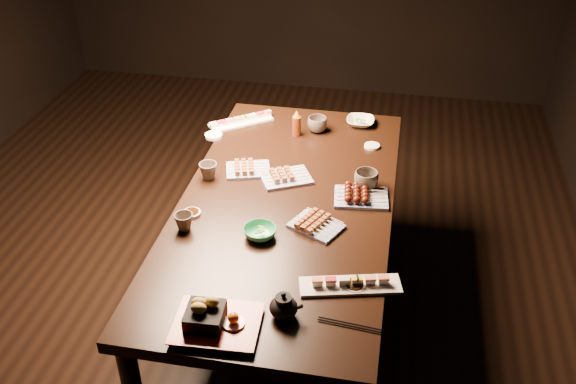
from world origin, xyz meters
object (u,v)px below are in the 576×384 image
at_px(teacup_far_right, 317,124).
at_px(yakitori_plate_left, 248,167).
at_px(yakitori_plate_center, 286,174).
at_px(edamame_bowl_green, 260,232).
at_px(yakitori_plate_right, 316,222).
at_px(teacup_near_left, 184,222).
at_px(edamame_bowl_cream, 360,122).
at_px(teacup_mid_right, 366,180).
at_px(teacup_far_left, 208,171).
at_px(dining_table, 286,270).
at_px(sushi_platter_far, 241,120).
at_px(condiment_bottle, 297,123).
at_px(sushi_platter_near, 350,282).
at_px(teapot, 283,305).
at_px(tempura_tray, 216,316).

bearing_deg(teacup_far_right, yakitori_plate_left, -119.76).
height_order(yakitori_plate_center, edamame_bowl_green, yakitori_plate_center).
distance_m(yakitori_plate_right, teacup_near_left, 0.53).
distance_m(yakitori_plate_right, edamame_bowl_cream, 0.93).
bearing_deg(teacup_mid_right, teacup_far_left, -176.11).
bearing_deg(teacup_far_right, dining_table, -93.15).
bearing_deg(sushi_platter_far, teacup_mid_right, 106.94).
distance_m(teacup_near_left, condiment_bottle, 0.92).
bearing_deg(sushi_platter_near, edamame_bowl_green, 135.43).
bearing_deg(teacup_near_left, dining_table, 35.81).
distance_m(yakitori_plate_left, teacup_far_left, 0.19).
xyz_separation_m(edamame_bowl_cream, teacup_far_right, (-0.21, -0.11, 0.02)).
height_order(edamame_bowl_green, teacup_far_right, teacup_far_right).
xyz_separation_m(yakitori_plate_left, teacup_far_left, (-0.16, -0.09, 0.01)).
bearing_deg(teacup_far_right, yakitori_plate_center, -98.39).
bearing_deg(condiment_bottle, yakitori_plate_center, -86.44).
xyz_separation_m(yakitori_plate_center, yakitori_plate_right, (0.19, -0.33, -0.00)).
height_order(teacup_mid_right, teapot, teapot).
height_order(sushi_platter_far, teacup_mid_right, teacup_mid_right).
relative_size(yakitori_plate_center, teacup_far_left, 2.64).
xyz_separation_m(dining_table, tempura_tray, (-0.09, -0.76, 0.43)).
distance_m(teacup_mid_right, teacup_far_right, 0.56).
bearing_deg(teacup_mid_right, edamame_bowl_green, -131.67).
bearing_deg(edamame_bowl_cream, dining_table, -107.63).
relative_size(dining_table, teacup_far_left, 21.98).
distance_m(teacup_mid_right, condiment_bottle, 0.58).
bearing_deg(yakitori_plate_left, teacup_mid_right, -20.96).
bearing_deg(condiment_bottle, dining_table, -84.27).
bearing_deg(teacup_mid_right, condiment_bottle, 131.90).
bearing_deg(tempura_tray, teacup_far_right, 81.97).
relative_size(yakitori_plate_right, yakitori_plate_left, 0.99).
distance_m(yakitori_plate_center, teacup_far_left, 0.35).
distance_m(edamame_bowl_cream, teacup_far_left, 0.90).
bearing_deg(teacup_far_right, sushi_platter_near, -75.74).
bearing_deg(teacup_near_left, edamame_bowl_cream, 59.51).
bearing_deg(edamame_bowl_cream, sushi_platter_far, -170.78).
relative_size(yakitori_plate_right, teacup_near_left, 2.58).
xyz_separation_m(yakitori_plate_left, edamame_bowl_cream, (0.46, 0.56, -0.01)).
xyz_separation_m(sushi_platter_far, teacup_far_right, (0.40, -0.01, 0.02)).
bearing_deg(yakitori_plate_center, teapot, -106.73).
distance_m(teacup_far_left, teacup_far_right, 0.68).
relative_size(yakitori_plate_right, teacup_mid_right, 1.84).
bearing_deg(sushi_platter_near, edamame_bowl_cream, 80.01).
bearing_deg(teacup_near_left, sushi_platter_far, 90.18).
xyz_separation_m(yakitori_plate_right, tempura_tray, (-0.24, -0.61, 0.03)).
distance_m(dining_table, teacup_near_left, 0.61).
distance_m(sushi_platter_near, teacup_far_left, 0.93).
bearing_deg(dining_table, sushi_platter_far, 110.45).
bearing_deg(tempura_tray, sushi_platter_far, 97.94).
distance_m(sushi_platter_near, sushi_platter_far, 1.35).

